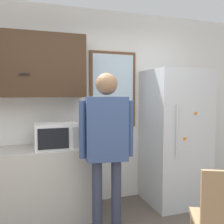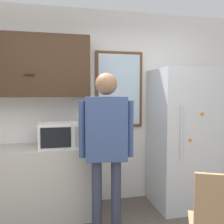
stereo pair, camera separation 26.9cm
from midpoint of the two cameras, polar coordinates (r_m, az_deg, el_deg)
back_wall at (r=3.50m, az=-4.27°, el=1.06°), size 6.00×0.06×2.70m
microwave at (r=3.11m, az=-9.51°, el=-5.20°), size 0.49×0.39×0.30m
person at (r=2.69m, az=1.57°, el=-5.65°), size 0.58×0.28×1.76m
refrigerator at (r=3.61m, az=17.79°, el=-5.69°), size 0.78×0.75×1.87m
chair at (r=2.42m, az=26.43°, el=-21.70°), size 0.60×0.60×0.93m
window at (r=3.56m, az=3.80°, el=5.12°), size 0.68×0.05×1.07m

